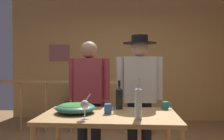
# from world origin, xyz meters

# --- Properties ---
(back_wall) EXTENTS (5.15, 0.10, 2.87)m
(back_wall) POSITION_xyz_m (0.00, 2.63, 1.43)
(back_wall) COLOR tan
(back_wall) RESTS_ON ground_plane
(framed_picture) EXTENTS (0.47, 0.03, 0.37)m
(framed_picture) POSITION_xyz_m (-1.42, 2.57, 1.56)
(framed_picture) COLOR #9C5959
(stair_railing) EXTENTS (3.01, 0.10, 1.03)m
(stair_railing) POSITION_xyz_m (-0.42, 1.40, 0.64)
(stair_railing) COLOR #B2844C
(stair_railing) RESTS_ON ground_plane
(tv_console) EXTENTS (0.90, 0.40, 0.42)m
(tv_console) POSITION_xyz_m (-0.78, 2.28, 0.21)
(tv_console) COLOR #38281E
(tv_console) RESTS_ON ground_plane
(flat_screen_tv) EXTENTS (0.65, 0.12, 0.46)m
(flat_screen_tv) POSITION_xyz_m (-0.78, 2.25, 0.70)
(flat_screen_tv) COLOR black
(flat_screen_tv) RESTS_ON tv_console
(serving_table) EXTENTS (1.34, 0.80, 0.80)m
(serving_table) POSITION_xyz_m (0.04, -0.70, 0.72)
(serving_table) COLOR #B2844C
(serving_table) RESTS_ON ground_plane
(salad_bowl) EXTENTS (0.41, 0.41, 0.21)m
(salad_bowl) POSITION_xyz_m (-0.31, -0.67, 0.86)
(salad_bowl) COLOR #337060
(salad_bowl) RESTS_ON serving_table
(wine_glass) EXTENTS (0.07, 0.07, 0.17)m
(wine_glass) POSITION_xyz_m (-0.16, -0.94, 0.93)
(wine_glass) COLOR silver
(wine_glass) RESTS_ON serving_table
(wine_bottle_dark) EXTENTS (0.08, 0.08, 0.31)m
(wine_bottle_dark) POSITION_xyz_m (0.13, -0.42, 0.93)
(wine_bottle_dark) COLOR black
(wine_bottle_dark) RESTS_ON serving_table
(wine_bottle_clear) EXTENTS (0.07, 0.07, 0.37)m
(wine_bottle_clear) POSITION_xyz_m (0.32, -0.90, 0.96)
(wine_bottle_clear) COLOR silver
(wine_bottle_clear) RESTS_ON serving_table
(mug_teal) EXTENTS (0.11, 0.07, 0.08)m
(mug_teal) POSITION_xyz_m (0.63, -0.41, 0.85)
(mug_teal) COLOR teal
(mug_teal) RESTS_ON serving_table
(mug_blue) EXTENTS (0.11, 0.07, 0.10)m
(mug_blue) POSITION_xyz_m (0.03, -0.68, 0.85)
(mug_blue) COLOR #3866B2
(mug_blue) RESTS_ON serving_table
(person_standing_left) EXTENTS (0.54, 0.24, 1.59)m
(person_standing_left) POSITION_xyz_m (-0.29, 0.03, 0.93)
(person_standing_left) COLOR black
(person_standing_left) RESTS_ON ground_plane
(person_standing_right) EXTENTS (0.59, 0.43, 1.66)m
(person_standing_right) POSITION_xyz_m (0.37, 0.03, 1.00)
(person_standing_right) COLOR black
(person_standing_right) RESTS_ON ground_plane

